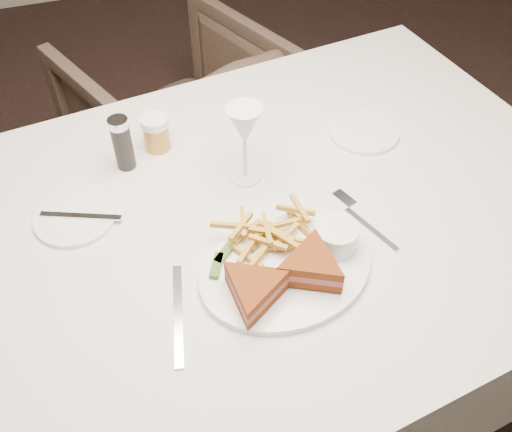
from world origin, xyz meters
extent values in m
plane|color=black|center=(0.00, 0.00, 0.00)|extent=(5.00, 5.00, 0.00)
cube|color=silver|center=(-0.02, -0.17, 0.38)|extent=(1.56, 1.15, 0.75)
imported|color=#4B392E|center=(0.03, 0.75, 0.34)|extent=(0.84, 0.81, 0.67)
ellipsoid|color=white|center=(0.00, -0.33, 0.76)|extent=(0.35, 0.29, 0.01)
cube|color=silver|center=(-0.20, -0.35, 0.75)|extent=(0.06, 0.20, 0.00)
cylinder|color=white|center=(-0.34, -0.07, 0.76)|extent=(0.16, 0.16, 0.01)
cylinder|color=white|center=(0.31, -0.01, 0.76)|extent=(0.16, 0.16, 0.01)
cylinder|color=black|center=(-0.22, 0.05, 0.81)|extent=(0.04, 0.04, 0.12)
cylinder|color=#B27E2A|center=(-0.14, 0.09, 0.79)|extent=(0.06, 0.06, 0.08)
cube|color=#355B20|center=(-0.09, -0.26, 0.77)|extent=(0.05, 0.05, 0.01)
cube|color=#355B20|center=(-0.11, -0.29, 0.77)|extent=(0.04, 0.06, 0.01)
cylinder|color=white|center=(0.10, -0.31, 0.79)|extent=(0.08, 0.08, 0.05)
camera|label=1|loc=(-0.25, -0.90, 1.57)|focal=40.00mm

